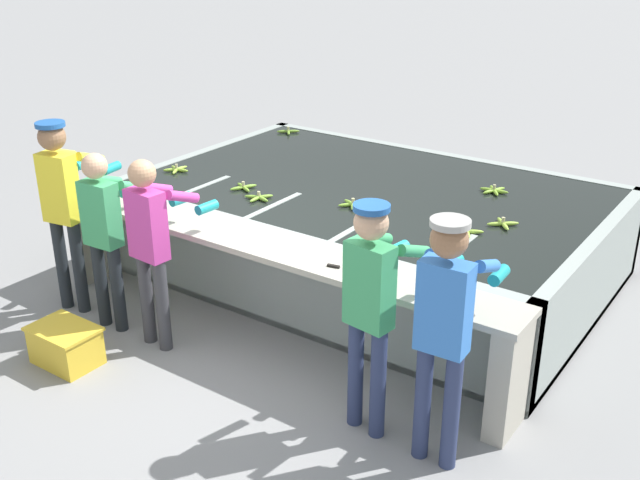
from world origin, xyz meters
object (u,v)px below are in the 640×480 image
Objects in this scene: worker_1 at (105,226)px; banana_bunch_floating_0 at (177,169)px; worker_0 at (63,197)px; banana_bunch_floating_6 at (243,187)px; banana_bunch_floating_4 at (288,131)px; knife_1 at (100,192)px; banana_bunch_floating_1 at (503,224)px; banana_bunch_floating_7 at (259,197)px; banana_bunch_floating_3 at (467,231)px; worker_3 at (372,297)px; worker_4 at (445,319)px; worker_2 at (152,237)px; banana_bunch_floating_5 at (494,190)px; crate at (66,345)px; banana_bunch_floating_2 at (353,204)px; knife_0 at (342,268)px.

worker_1 is 1.66m from banana_bunch_floating_0.
banana_bunch_floating_6 is at bearing 60.63° from worker_0.
knife_1 is at bearing -92.78° from banana_bunch_floating_4.
banana_bunch_floating_1 is 2.24m from banana_bunch_floating_7.
worker_0 is 3.51m from banana_bunch_floating_3.
worker_3 reaches higher than banana_bunch_floating_6.
worker_4 is 7.25× the size of banana_bunch_floating_4.
worker_2 is at bearing -179.94° from worker_4.
banana_bunch_floating_0 is at bearing -156.82° from banana_bunch_floating_5.
worker_4 reaches higher than banana_bunch_floating_1.
banana_bunch_floating_5 is at bearing 39.89° from banana_bunch_floating_7.
worker_4 is at bearing 12.52° from crate.
worker_1 reaches higher than crate.
banana_bunch_floating_0 is 1.00× the size of banana_bunch_floating_2.
worker_3 is 2.04m from banana_bunch_floating_2.
worker_3 is 3.43m from knife_1.
worker_1 is 6.68× the size of banana_bunch_floating_4.
banana_bunch_floating_5 is at bearing 96.13° from worker_3.
banana_bunch_floating_4 is 0.68× the size of knife_0.
banana_bunch_floating_3 is 3.61m from banana_bunch_floating_4.
banana_bunch_floating_7 is at bearing -140.11° from banana_bunch_floating_5.
worker_0 is 3.70m from worker_4.
banana_bunch_floating_6 is at bearing 87.15° from crate.
worker_2 is at bearing -78.89° from banana_bunch_floating_6.
knife_0 is (2.73, -1.01, -0.01)m from banana_bunch_floating_0.
banana_bunch_floating_4 is 0.43× the size of crate.
banana_bunch_floating_5 is at bearing 57.81° from worker_2.
banana_bunch_floating_3 is 0.47× the size of crate.
worker_3 is 4.67m from banana_bunch_floating_4.
banana_bunch_floating_3 is at bearing 3.12° from banana_bunch_floating_0.
banana_bunch_floating_6 is at bearing -174.70° from banana_bunch_floating_3.
banana_bunch_floating_4 is at bearing 91.60° from worker_0.
banana_bunch_floating_1 is (2.15, 2.01, -0.05)m from worker_2.
worker_3 is at bearing -24.19° from banana_bunch_floating_0.
worker_1 is 3.46m from banana_bunch_floating_4.
banana_bunch_floating_2 and banana_bunch_floating_5 have the same top height.
banana_bunch_floating_5 is 4.12m from crate.
banana_bunch_floating_6 is at bearing -169.40° from banana_bunch_floating_2.
banana_bunch_floating_2 is 1.16× the size of banana_bunch_floating_4.
worker_2 reaches higher than crate.
banana_bunch_floating_7 is at bearing 147.35° from worker_3.
banana_bunch_floating_7 is (-1.73, -1.45, 0.00)m from banana_bunch_floating_5.
banana_bunch_floating_5 is 2.26m from banana_bunch_floating_7.
banana_bunch_floating_4 is 4.20m from crate.
banana_bunch_floating_6 is (-0.29, 1.47, -0.05)m from worker_2.
banana_bunch_floating_0 is (-1.23, 1.50, -0.05)m from worker_2.
worker_0 reaches higher than banana_bunch_floating_2.
banana_bunch_floating_0 is 0.93m from knife_1.
banana_bunch_floating_3 is 0.74× the size of knife_0.
banana_bunch_floating_6 is 0.82× the size of knife_1.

